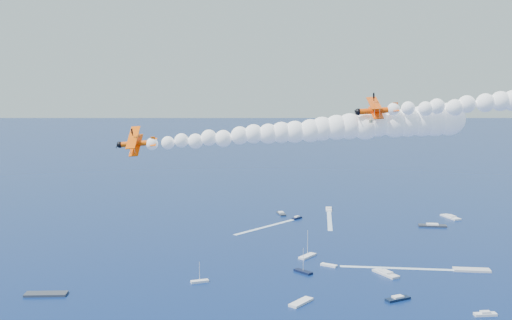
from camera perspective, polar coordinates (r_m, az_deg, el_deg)
The scene contains 5 objects.
biplane_lead at distance 113.36m, azimuth 11.14°, elevation 4.49°, with size 7.80×8.75×5.27m, color #F14805, non-canonical shape.
biplane_trail at distance 115.40m, azimuth -10.91°, elevation 1.50°, with size 7.32×8.21×4.94m, color #FF5805, non-canonical shape.
smoke_trail_trail at distance 113.70m, azimuth 4.27°, elevation 2.70°, with size 49.06×39.65×10.66m, color white, non-canonical shape.
spectator_boats at distance 223.82m, azimuth 17.03°, elevation -9.41°, with size 223.59×185.14×0.70m.
boat_wakes at distance 247.39m, azimuth 16.25°, elevation -7.83°, with size 209.35×91.14×0.04m.
Camera 1 is at (69.94, -74.31, 64.52)m, focal length 43.33 mm.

